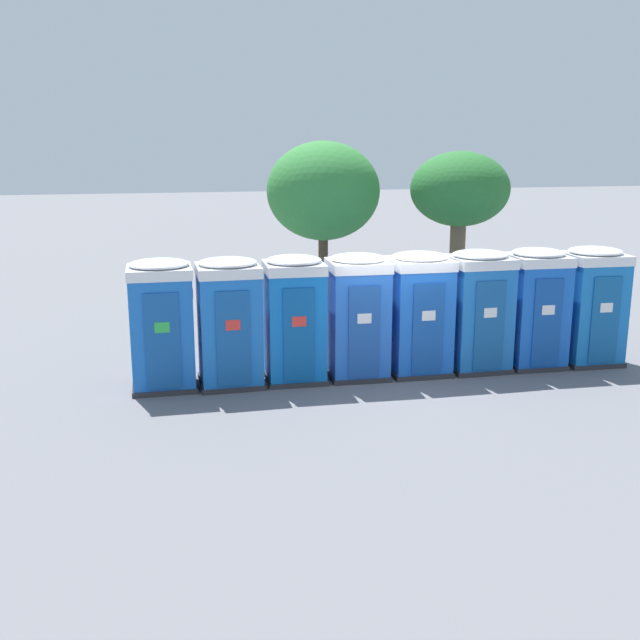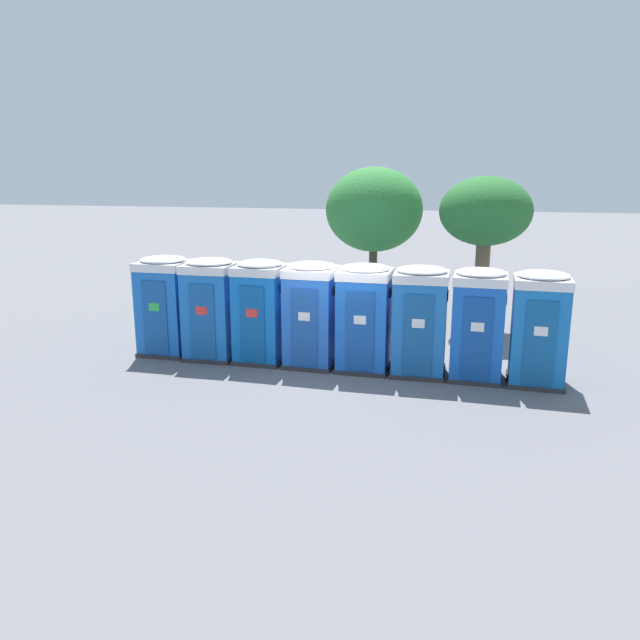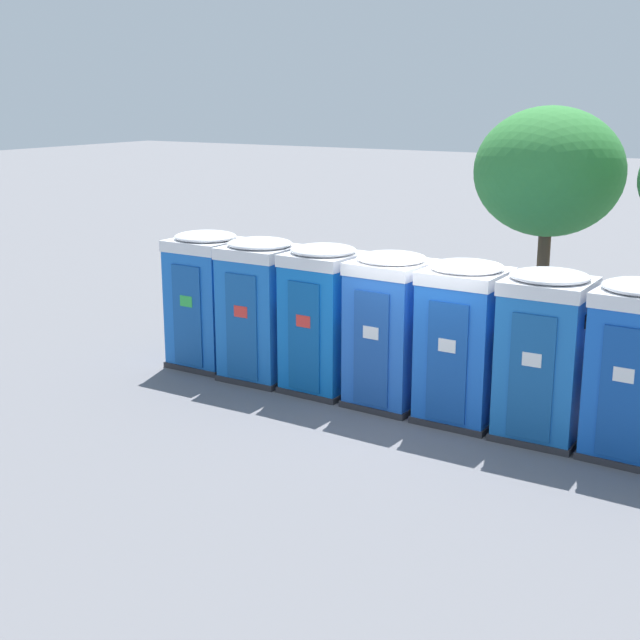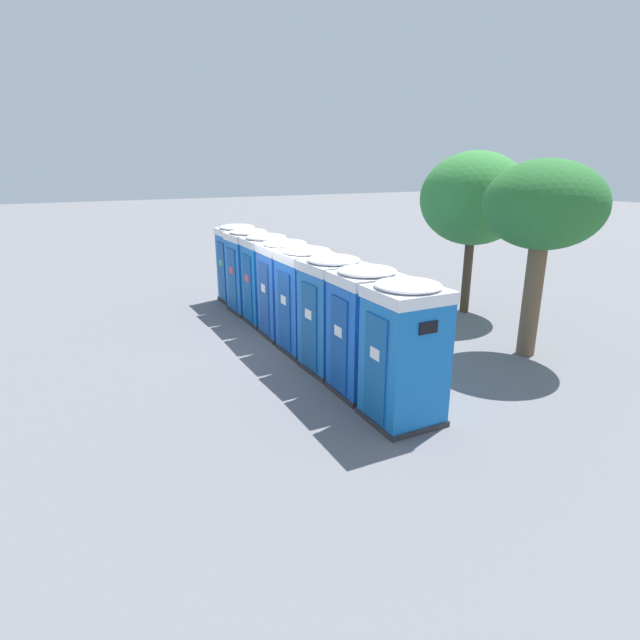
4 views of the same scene
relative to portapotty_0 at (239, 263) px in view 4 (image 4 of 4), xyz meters
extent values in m
plane|color=slate|center=(4.54, -0.21, -1.28)|extent=(120.00, 120.00, 0.00)
cube|color=#2D2D33|center=(0.00, 0.01, -1.23)|extent=(1.25, 1.22, 0.10)
cube|color=blue|center=(0.00, 0.01, -0.13)|extent=(1.19, 1.16, 2.10)
cube|color=#154E9D|center=(-0.01, -0.58, -0.21)|extent=(0.65, 0.04, 1.85)
cube|color=green|center=(-0.01, -0.60, 0.07)|extent=(0.28, 0.01, 0.20)
cube|color=black|center=(0.60, 0.00, 0.60)|extent=(0.03, 0.36, 0.20)
cube|color=white|center=(0.00, 0.01, 1.02)|extent=(1.23, 1.19, 0.20)
ellipsoid|color=white|center=(0.00, 0.01, 1.17)|extent=(1.17, 1.14, 0.18)
cube|color=#2D2D33|center=(1.29, -0.11, -1.23)|extent=(1.23, 1.20, 0.10)
cube|color=blue|center=(1.29, -0.11, -0.13)|extent=(1.17, 1.14, 2.10)
cube|color=#14519E|center=(1.30, -0.70, -0.21)|extent=(0.64, 0.03, 1.85)
cube|color=red|center=(1.30, -0.72, 0.07)|extent=(0.28, 0.01, 0.20)
cube|color=black|center=(1.89, -0.11, 0.60)|extent=(0.03, 0.36, 0.20)
cube|color=white|center=(1.29, -0.11, 1.02)|extent=(1.21, 1.18, 0.20)
ellipsoid|color=white|center=(1.29, -0.11, 1.17)|extent=(1.15, 1.12, 0.18)
cube|color=#2D2D33|center=(2.59, -0.11, -1.23)|extent=(1.22, 1.24, 0.10)
cube|color=blue|center=(2.59, -0.11, -0.13)|extent=(1.17, 1.19, 2.10)
cube|color=#0C509D|center=(2.57, -0.70, -0.21)|extent=(0.62, 0.06, 1.85)
cube|color=red|center=(2.57, -0.71, 0.07)|extent=(0.28, 0.02, 0.20)
cube|color=black|center=(3.16, -0.14, 0.60)|extent=(0.04, 0.36, 0.20)
cube|color=white|center=(2.59, -0.11, 1.02)|extent=(1.20, 1.22, 0.20)
ellipsoid|color=white|center=(2.59, -0.11, 1.17)|extent=(1.14, 1.16, 0.18)
cube|color=#2D2D33|center=(3.89, -0.17, -1.23)|extent=(1.25, 1.26, 0.10)
cube|color=blue|center=(3.89, -0.17, -0.13)|extent=(1.19, 1.20, 2.10)
cube|color=#1B4CA1|center=(3.86, -0.75, -0.21)|extent=(0.63, 0.06, 1.85)
cube|color=white|center=(3.86, -0.77, 0.07)|extent=(0.28, 0.02, 0.20)
cube|color=black|center=(4.47, -0.20, 0.60)|extent=(0.04, 0.36, 0.20)
cube|color=white|center=(3.89, -0.17, 1.02)|extent=(1.23, 1.23, 0.20)
ellipsoid|color=white|center=(3.89, -0.17, 1.17)|extent=(1.17, 1.17, 0.18)
cube|color=#2D2D33|center=(5.19, -0.22, -1.23)|extent=(1.25, 1.22, 0.10)
cube|color=blue|center=(5.19, -0.22, -0.13)|extent=(1.19, 1.17, 2.10)
cube|color=#154AA2|center=(5.17, -0.80, -0.21)|extent=(0.64, 0.04, 1.85)
cube|color=white|center=(5.17, -0.82, 0.07)|extent=(0.28, 0.01, 0.20)
cube|color=black|center=(5.78, -0.23, 0.60)|extent=(0.03, 0.36, 0.20)
cube|color=white|center=(5.19, -0.22, 1.02)|extent=(1.23, 1.20, 0.20)
ellipsoid|color=white|center=(5.19, -0.22, 1.17)|extent=(1.17, 1.14, 0.18)
cube|color=#2D2D33|center=(6.48, -0.26, -1.23)|extent=(1.23, 1.20, 0.10)
cube|color=blue|center=(6.48, -0.26, -0.13)|extent=(1.18, 1.14, 2.10)
cube|color=#155096|center=(6.48, -0.85, -0.21)|extent=(0.65, 0.03, 1.85)
cube|color=white|center=(6.48, -0.87, 0.07)|extent=(0.28, 0.01, 0.20)
cube|color=black|center=(7.08, -0.26, 0.60)|extent=(0.02, 0.36, 0.20)
cube|color=white|center=(6.48, -0.26, 1.02)|extent=(1.21, 1.18, 0.20)
ellipsoid|color=white|center=(6.48, -0.26, 1.17)|extent=(1.15, 1.12, 0.18)
cube|color=#2D2D33|center=(7.78, -0.30, -1.23)|extent=(1.23, 1.25, 0.10)
cube|color=blue|center=(7.78, -0.30, -0.13)|extent=(1.17, 1.19, 2.10)
cube|color=#11459C|center=(7.76, -0.89, -0.21)|extent=(0.62, 0.06, 1.85)
cube|color=white|center=(7.75, -0.91, 0.07)|extent=(0.28, 0.02, 0.20)
cube|color=black|center=(8.35, -0.33, 0.60)|extent=(0.04, 0.36, 0.20)
cube|color=white|center=(7.78, -0.30, 1.02)|extent=(1.20, 1.22, 0.20)
ellipsoid|color=white|center=(7.78, -0.30, 1.17)|extent=(1.15, 1.17, 0.18)
cube|color=#2D2D33|center=(9.08, -0.38, -1.23)|extent=(1.26, 1.25, 0.10)
cube|color=blue|center=(9.08, -0.38, -0.13)|extent=(1.20, 1.19, 2.10)
cube|color=#115397|center=(9.05, -0.97, -0.21)|extent=(0.63, 0.06, 1.85)
cube|color=white|center=(9.05, -0.98, 0.07)|extent=(0.28, 0.02, 0.20)
cube|color=black|center=(9.66, -0.41, 0.60)|extent=(0.04, 0.36, 0.20)
cube|color=white|center=(9.08, -0.38, 1.02)|extent=(1.23, 1.23, 0.20)
ellipsoid|color=white|center=(9.08, -0.38, 1.17)|extent=(1.17, 1.17, 0.18)
cylinder|color=#4C3826|center=(4.57, 5.60, 0.06)|extent=(0.27, 0.27, 2.68)
ellipsoid|color=#337F38|center=(4.57, 5.60, 2.13)|extent=(3.08, 3.08, 2.67)
cylinder|color=brown|center=(7.96, 4.24, 0.20)|extent=(0.41, 0.41, 2.96)
ellipsoid|color=#286B2D|center=(7.96, 4.24, 2.22)|extent=(2.62, 2.62, 1.97)
camera|label=1|loc=(-0.27, -14.38, 3.41)|focal=42.00mm
camera|label=2|loc=(7.29, -14.36, 3.38)|focal=35.00mm
camera|label=3|loc=(10.19, -12.66, 3.73)|focal=50.00mm
camera|label=4|loc=(15.32, -5.53, 3.04)|focal=28.00mm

